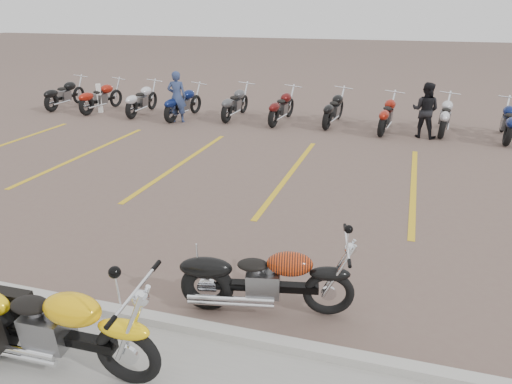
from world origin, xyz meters
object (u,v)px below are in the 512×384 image
(flame_cruiser, at_px, (263,281))
(person_b, at_px, (425,110))
(yellow_cruiser, at_px, (50,327))
(person_a, at_px, (177,97))
(bollard, at_px, (99,98))

(flame_cruiser, bearing_deg, person_b, 67.08)
(yellow_cruiser, distance_m, person_b, 11.98)
(person_a, distance_m, bollard, 3.36)
(yellow_cruiser, relative_size, bollard, 2.43)
(flame_cruiser, height_order, person_b, person_b)
(person_b, xyz_separation_m, bollard, (-10.93, 0.30, -0.29))
(yellow_cruiser, xyz_separation_m, person_a, (-3.89, 11.11, 0.32))
(bollard, bearing_deg, person_a, -9.75)
(person_a, xyz_separation_m, bollard, (-3.29, 0.57, -0.32))
(flame_cruiser, relative_size, person_a, 1.30)
(yellow_cruiser, distance_m, person_a, 11.77)
(flame_cruiser, bearing_deg, person_a, 109.33)
(yellow_cruiser, bearing_deg, flame_cruiser, 40.60)
(yellow_cruiser, xyz_separation_m, person_b, (3.75, 11.37, 0.29))
(yellow_cruiser, height_order, person_a, person_a)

